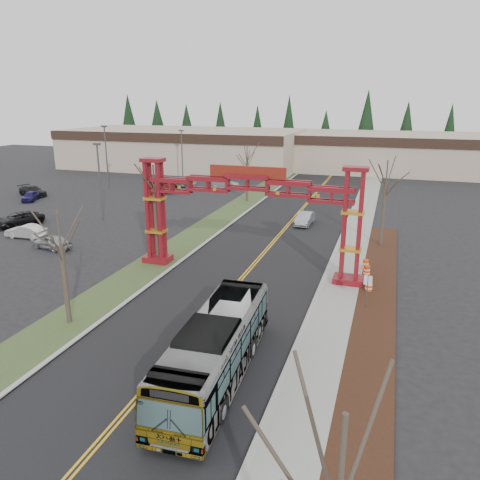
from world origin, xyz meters
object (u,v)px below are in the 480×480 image
at_px(retail_building_west, 184,148).
at_px(retail_building_east, 391,152).
at_px(parked_car_near_c, 18,219).
at_px(light_pole_far, 182,152).
at_px(transit_bus, 216,348).
at_px(light_pole_mid, 106,152).
at_px(parked_car_mid_b, 30,196).
at_px(barrel_south, 369,286).
at_px(parked_car_far_b, 182,182).
at_px(silver_sedan, 305,219).
at_px(light_pole_near, 100,177).
at_px(parked_car_far_a, 224,184).
at_px(street_sign, 368,285).
at_px(bare_tree_median_near, 61,247).
at_px(parked_car_mid_a, 161,187).
at_px(barrel_mid, 367,271).
at_px(bare_tree_median_far, 247,162).
at_px(barrel_north, 365,265).
at_px(bare_tree_median_mid, 154,191).
at_px(parked_car_near_a, 52,242).
at_px(bare_tree_right_far, 386,185).
at_px(gateway_arch, 247,200).
at_px(parked_car_far_c, 33,191).
at_px(parked_car_near_b, 26,231).

xyz_separation_m(retail_building_west, retail_building_east, (40.00, 8.00, -0.25)).
relative_size(parked_car_near_c, light_pole_far, 0.62).
relative_size(transit_bus, light_pole_mid, 1.25).
distance_m(parked_car_mid_b, barrel_south, 49.49).
bearing_deg(parked_car_far_b, parked_car_near_c, 165.17).
xyz_separation_m(silver_sedan, light_pole_near, (-22.43, -5.32, 4.38)).
bearing_deg(light_pole_near, parked_car_mid_b, 158.28).
relative_size(parked_car_far_a, light_pole_far, 0.53).
bearing_deg(street_sign, silver_sedan, 111.18).
bearing_deg(bare_tree_median_near, light_pole_far, 106.87).
distance_m(parked_car_mid_a, barrel_mid, 41.00).
height_order(light_pole_near, light_pole_mid, light_pole_mid).
bearing_deg(silver_sedan, parked_car_mid_b, -178.94).
height_order(parked_car_far_a, bare_tree_median_near, bare_tree_median_near).
height_order(bare_tree_median_far, barrel_mid, bare_tree_median_far).
relative_size(retail_building_east, barrel_north, 41.32).
bearing_deg(bare_tree_median_mid, barrel_north, 11.51).
distance_m(parked_car_near_a, bare_tree_right_far, 31.46).
bearing_deg(retail_building_west, parked_car_far_b, -66.91).
bearing_deg(parked_car_mid_a, bare_tree_median_far, 90.78).
distance_m(parked_car_far_b, bare_tree_right_far, 38.91).
bearing_deg(gateway_arch, light_pole_far, 121.32).
bearing_deg(bare_tree_right_far, parked_car_far_c, 169.40).
xyz_separation_m(light_pole_far, street_sign, (32.70, -42.08, -3.21)).
xyz_separation_m(light_pole_near, light_pole_far, (-2.40, 27.08, -0.16)).
bearing_deg(retail_building_west, bare_tree_median_mid, -67.82).
bearing_deg(parked_car_far_b, bare_tree_median_far, -120.50).
bearing_deg(barrel_south, bare_tree_median_mid, 176.48).
relative_size(parked_car_near_a, light_pole_mid, 0.41).
distance_m(parked_car_mid_a, parked_car_mid_b, 18.04).
relative_size(transit_bus, bare_tree_median_mid, 1.43).
distance_m(retail_building_west, parked_car_near_c, 48.04).
bearing_deg(parked_car_far_c, parked_car_mid_a, -44.16).
bearing_deg(bare_tree_right_far, parked_car_mid_a, 151.64).
bearing_deg(silver_sedan, parked_car_mid_a, 155.70).
xyz_separation_m(retail_building_east, parked_car_near_c, (-38.28, -55.91, -2.77)).
distance_m(retail_building_west, parked_car_mid_a, 26.96).
bearing_deg(parked_car_mid_a, retail_building_east, 146.93).
bearing_deg(silver_sedan, barrel_south, -63.12).
height_order(transit_bus, barrel_north, transit_bus).
bearing_deg(gateway_arch, bare_tree_right_far, 47.53).
bearing_deg(bare_tree_right_far, parked_car_near_c, -172.74).
xyz_separation_m(parked_car_near_b, barrel_mid, (33.32, -0.44, -0.22)).
relative_size(silver_sedan, parked_car_mid_a, 0.82).
bearing_deg(parked_car_far_b, parked_car_near_a, -176.86).
xyz_separation_m(bare_tree_median_mid, light_pole_near, (-12.73, 10.93, -1.10)).
height_order(parked_car_near_a, barrel_mid, parked_car_near_a).
bearing_deg(retail_building_east, barrel_south, -90.39).
xyz_separation_m(street_sign, barrel_mid, (-0.33, 6.11, -1.25)).
relative_size(bare_tree_median_near, bare_tree_right_far, 0.87).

